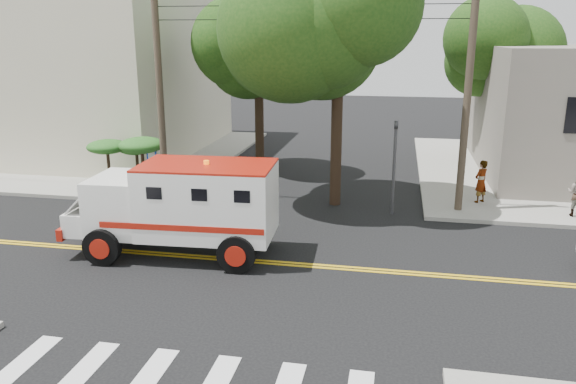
# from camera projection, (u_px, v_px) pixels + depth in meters

# --- Properties ---
(ground) EXTENTS (100.00, 100.00, 0.00)m
(ground) POSITION_uv_depth(u_px,v_px,m) (261.00, 262.00, 16.99)
(ground) COLOR black
(ground) RESTS_ON ground
(sidewalk_nw) EXTENTS (17.00, 17.00, 0.15)m
(sidewalk_nw) POSITION_uv_depth(u_px,v_px,m) (89.00, 154.00, 32.24)
(sidewalk_nw) COLOR gray
(sidewalk_nw) RESTS_ON ground
(building_left) EXTENTS (16.00, 14.00, 10.00)m
(building_left) POSITION_uv_depth(u_px,v_px,m) (63.00, 62.00, 32.67)
(building_left) COLOR beige
(building_left) RESTS_ON sidewalk_nw
(utility_pole_left) EXTENTS (0.28, 0.28, 9.00)m
(utility_pole_left) POSITION_uv_depth(u_px,v_px,m) (160.00, 90.00, 22.49)
(utility_pole_left) COLOR #382D23
(utility_pole_left) RESTS_ON ground
(utility_pole_right) EXTENTS (0.28, 0.28, 9.00)m
(utility_pole_right) POSITION_uv_depth(u_px,v_px,m) (468.00, 96.00, 20.47)
(utility_pole_right) COLOR #382D23
(utility_pole_right) RESTS_ON ground
(tree_main) EXTENTS (6.08, 5.70, 9.85)m
(tree_main) POSITION_uv_depth(u_px,v_px,m) (350.00, 19.00, 20.57)
(tree_main) COLOR black
(tree_main) RESTS_ON ground
(tree_left) EXTENTS (4.48, 4.20, 7.70)m
(tree_left) POSITION_uv_depth(u_px,v_px,m) (264.00, 55.00, 27.09)
(tree_left) COLOR black
(tree_left) RESTS_ON ground
(tree_right) EXTENTS (4.80, 4.50, 8.20)m
(tree_right) POSITION_uv_depth(u_px,v_px,m) (501.00, 46.00, 28.62)
(tree_right) COLOR black
(tree_right) RESTS_ON ground
(traffic_signal) EXTENTS (0.15, 0.18, 3.60)m
(traffic_signal) POSITION_uv_depth(u_px,v_px,m) (395.00, 157.00, 20.98)
(traffic_signal) COLOR #3F3F42
(traffic_signal) RESTS_ON ground
(accessibility_sign) EXTENTS (0.45, 0.10, 2.02)m
(accessibility_sign) POSITION_uv_depth(u_px,v_px,m) (153.00, 165.00, 23.61)
(accessibility_sign) COLOR #3F3F42
(accessibility_sign) RESTS_ON ground
(palm_planter) EXTENTS (3.52, 2.63, 2.36)m
(palm_planter) POSITION_uv_depth(u_px,v_px,m) (130.00, 155.00, 24.19)
(palm_planter) COLOR #1E3314
(palm_planter) RESTS_ON sidewalk_nw
(armored_truck) EXTENTS (6.54, 2.89, 2.92)m
(armored_truck) POSITION_uv_depth(u_px,v_px,m) (182.00, 203.00, 17.15)
(armored_truck) COLOR white
(armored_truck) RESTS_ON ground
(pedestrian_a) EXTENTS (0.74, 0.73, 1.72)m
(pedestrian_a) POSITION_uv_depth(u_px,v_px,m) (481.00, 181.00, 22.34)
(pedestrian_a) COLOR gray
(pedestrian_a) RESTS_ON sidewalk_ne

